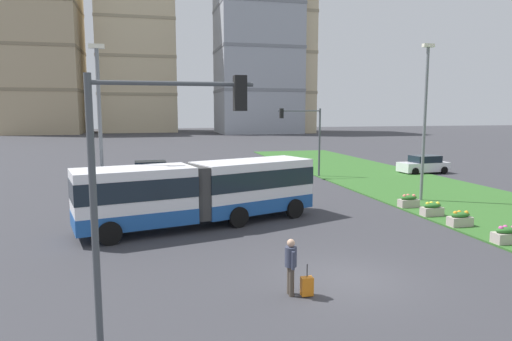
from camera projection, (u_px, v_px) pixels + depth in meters
name	position (u px, v px, depth m)	size (l,w,h in m)	color
ground_plane	(348.00, 279.00, 14.91)	(260.00, 260.00, 0.00)	#38383D
grass_median	(465.00, 201.00, 27.43)	(10.00, 70.00, 0.08)	#336628
articulated_bus	(201.00, 191.00, 21.73)	(11.95, 5.82, 3.00)	white
car_navy_sedan	(152.00, 172.00, 35.46)	(4.46, 2.14, 1.58)	#19234C
car_white_van	(424.00, 165.00, 39.92)	(4.51, 2.26, 1.58)	silver
pedestrian_crossing	(291.00, 263.00, 13.48)	(0.36, 0.58, 1.74)	#4C4238
rolling_suitcase	(307.00, 286.00, 13.48)	(0.36, 0.25, 0.97)	orange
flower_planter_0	(506.00, 235.00, 18.65)	(1.10, 0.56, 0.74)	#B7AD9E
flower_planter_1	(460.00, 219.00, 21.39)	(1.10, 0.56, 0.74)	#B7AD9E
flower_planter_2	(432.00, 209.00, 23.49)	(1.10, 0.56, 0.74)	#B7AD9E
flower_planter_3	(409.00, 201.00, 25.59)	(1.10, 0.56, 0.74)	#B7AD9E
traffic_light_near_left	(146.00, 166.00, 9.96)	(3.65, 0.28, 6.32)	#474C51
traffic_light_far_right	(306.00, 130.00, 37.07)	(3.70, 0.28, 5.70)	#474C51
streetlight_left	(100.00, 127.00, 21.53)	(0.70, 0.28, 8.62)	slate
streetlight_median	(425.00, 117.00, 27.00)	(0.70, 0.28, 9.43)	slate
apartment_tower_west	(42.00, 51.00, 106.97)	(17.53, 18.85, 39.21)	tan
apartment_tower_westcentre	(136.00, 24.00, 115.69)	(19.29, 17.46, 54.98)	beige
apartment_tower_centre	(257.00, 51.00, 109.70)	(19.46, 16.76, 39.56)	#9EA3AD
apartment_tower_eastcentre	(270.00, 57.00, 113.70)	(18.89, 18.69, 37.93)	beige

